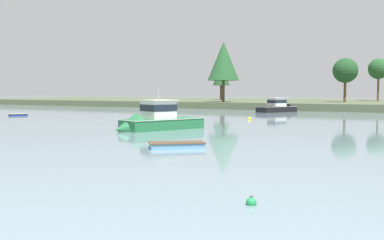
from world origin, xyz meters
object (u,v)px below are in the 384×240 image
object	(u,v)px
mooring_buoy_yellow	(249,119)
dinghy_skyblue	(177,146)
cruiser_green	(154,123)
cruiser_black	(280,109)
mooring_buoy_green	(251,203)
dinghy_navy	(18,115)

from	to	relation	value
mooring_buoy_yellow	dinghy_skyblue	bearing A→B (deg)	-76.77
cruiser_green	cruiser_black	bearing A→B (deg)	91.61
dinghy_skyblue	mooring_buoy_green	bearing A→B (deg)	-49.46
mooring_buoy_green	mooring_buoy_yellow	distance (m)	46.57
cruiser_green	mooring_buoy_yellow	distance (m)	20.22
dinghy_skyblue	cruiser_green	size ratio (longest dim) A/B	0.39
mooring_buoy_green	dinghy_skyblue	bearing A→B (deg)	130.54
mooring_buoy_green	mooring_buoy_yellow	xyz separation A→B (m)	(-17.49, 43.16, 0.02)
cruiser_green	mooring_buoy_green	bearing A→B (deg)	-49.62
mooring_buoy_green	mooring_buoy_yellow	size ratio (longest dim) A/B	0.75
cruiser_black	mooring_buoy_green	size ratio (longest dim) A/B	22.40
cruiser_green	dinghy_navy	distance (m)	34.61
dinghy_skyblue	mooring_buoy_green	size ratio (longest dim) A/B	9.43
dinghy_navy	mooring_buoy_yellow	size ratio (longest dim) A/B	5.28
dinghy_navy	mooring_buoy_yellow	distance (m)	36.18
dinghy_skyblue	dinghy_navy	size ratio (longest dim) A/B	1.33
cruiser_green	cruiser_black	size ratio (longest dim) A/B	1.07
dinghy_skyblue	mooring_buoy_green	distance (m)	15.59
dinghy_skyblue	dinghy_navy	xyz separation A→B (m)	(-42.35, 22.09, -0.02)
dinghy_navy	mooring_buoy_green	bearing A→B (deg)	-32.89
dinghy_navy	mooring_buoy_green	size ratio (longest dim) A/B	7.08
cruiser_black	dinghy_navy	bearing A→B (deg)	-134.25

